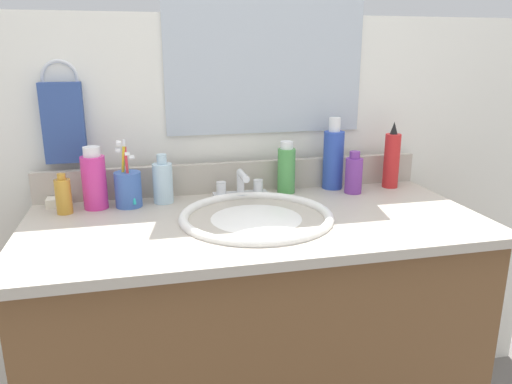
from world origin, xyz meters
The scene contains 18 objects.
vanity_cabinet centered at (0.00, 0.00, 0.38)m, with size 1.11×0.50×0.76m, color brown.
countertop centered at (0.00, 0.00, 0.77)m, with size 1.16×0.55×0.02m, color #B2A899.
backsplash centered at (0.00, 0.26, 0.83)m, with size 1.16×0.02×0.09m, color #B2A899.
back_wall centered at (0.00, 0.32, 0.65)m, with size 2.26×0.04×1.30m, color white.
mirror_panel centered at (0.10, 0.30, 1.24)m, with size 0.60×0.01×0.56m, color #B2BCC6.
towel_ring centered at (-0.48, 0.30, 1.13)m, with size 0.10×0.10×0.01m, color silver.
hand_towel centered at (-0.48, 0.28, 1.01)m, with size 0.11×0.04×0.22m, color #334C8C.
sink_basin centered at (0.00, 0.00, 0.76)m, with size 0.39×0.39×0.11m.
faucet centered at (0.00, 0.19, 0.81)m, with size 0.16×0.10×0.08m.
bottle_spray_red centered at (0.48, 0.20, 0.87)m, with size 0.05×0.05×0.20m.
bottle_cream_purple centered at (0.34, 0.16, 0.84)m, with size 0.05×0.05×0.13m.
bottle_soap_pink centered at (-0.40, 0.18, 0.86)m, with size 0.06×0.06×0.17m.
bottle_shampoo_blue centered at (0.30, 0.23, 0.88)m, with size 0.06×0.06×0.22m.
bottle_gel_clear centered at (-0.22, 0.19, 0.85)m, with size 0.06×0.06×0.14m.
bottle_toner_green centered at (0.14, 0.21, 0.86)m, with size 0.05×0.05×0.16m.
bottle_oil_amber centered at (-0.48, 0.16, 0.83)m, with size 0.04×0.04×0.11m.
cup_blue_plastic centered at (-0.32, 0.18, 0.84)m, with size 0.07×0.08×0.19m.
soap_bar centered at (-0.50, 0.22, 0.80)m, with size 0.06×0.04×0.02m, color white.
Camera 1 is at (-0.27, -1.15, 1.20)m, focal length 34.46 mm.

